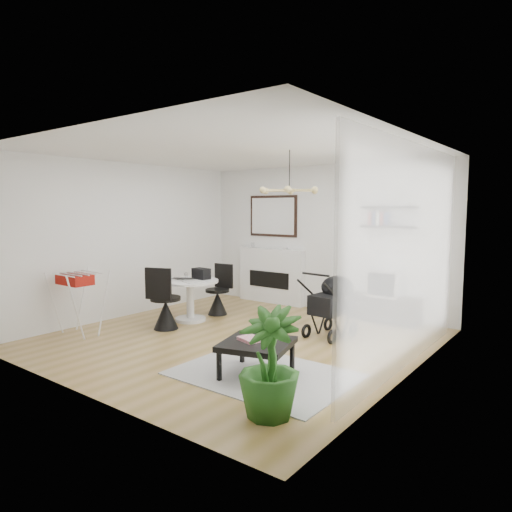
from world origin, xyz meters
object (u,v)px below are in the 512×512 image
Objects in this scene: crt_tv at (386,283)px; fireplace at (271,269)px; stroller at (332,307)px; drying_rack at (79,302)px; tv_console at (384,309)px; dining_table at (190,294)px; potted_plant at (269,363)px; coffee_table at (257,345)px.

fireplace is at bearing 176.74° from crt_tv.
fireplace reaches higher than crt_tv.
fireplace is at bearing 151.88° from stroller.
fireplace is 4.08× the size of crt_tv.
crt_tv is (2.45, -0.14, -0.02)m from fireplace.
fireplace reaches higher than drying_rack.
tv_console is (2.42, -0.14, -0.47)m from fireplace.
potted_plant is at bearing -33.81° from dining_table.
tv_console is at bearing 46.93° from drying_rack.
stroller is at bearing 15.50° from dining_table.
stroller is at bearing -103.13° from tv_console.
coffee_table is 1.06m from potted_plant.
coffee_table is at bearing -57.03° from fireplace.
tv_console is 1.21× the size of drying_rack.
potted_plant is (3.15, -2.11, 0.05)m from dining_table.
potted_plant is at bearing -6.79° from drying_rack.
coffee_table is at bearing -94.04° from crt_tv.
drying_rack is at bearing -104.53° from fireplace.
coffee_table is at bearing 133.29° from potted_plant.
crt_tv is 4.91m from drying_rack.
dining_table is 1.77m from drying_rack.
coffee_table is at bearing -93.63° from tv_console.
crt_tv is at bearing 81.43° from stroller.
fireplace is 2.15× the size of stroller.
crt_tv is 0.57× the size of coffee_table.
crt_tv is 1.34m from stroller.
fireplace reaches higher than tv_console.
stroller is 2.00m from coffee_table.
tv_console is at bearing 172.02° from crt_tv.
fireplace is at bearing 176.79° from tv_console.
dining_table is (-2.66, -1.93, -0.20)m from crt_tv.
dining_table is 1.03× the size of coffee_table.
crt_tv is at bearing 85.96° from coffee_table.
tv_console is 1.33m from stroller.
drying_rack is at bearing -114.59° from dining_table.
stroller is at bearing 106.31° from potted_plant.
drying_rack is (-0.73, -1.61, 0.04)m from dining_table.
stroller is at bearing 36.84° from drying_rack.
crt_tv reaches higher than coffee_table.
coffee_table is at bearing -81.80° from stroller.
stroller reaches higher than crt_tv.
dining_table is 3.79m from potted_plant.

